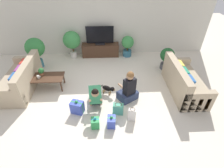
{
  "coord_description": "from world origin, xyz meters",
  "views": [
    {
      "loc": [
        0.12,
        -3.99,
        3.45
      ],
      "look_at": [
        0.3,
        -0.12,
        0.45
      ],
      "focal_mm": 28.0,
      "sensor_mm": 36.0,
      "label": 1
    }
  ],
  "objects": [
    {
      "name": "coffee_table",
      "position": [
        -1.66,
        0.38,
        0.36
      ],
      "size": [
        1.01,
        0.55,
        0.4
      ],
      "color": "#472D1E",
      "rests_on": "ground_plane"
    },
    {
      "name": "ground_plane",
      "position": [
        0.0,
        0.0,
        0.0
      ],
      "size": [
        16.0,
        16.0,
        0.0
      ],
      "primitive_type": "plane",
      "color": "beige"
    },
    {
      "name": "gift_bag_b",
      "position": [
        0.76,
        -1.05,
        0.18
      ],
      "size": [
        0.21,
        0.15,
        0.38
      ],
      "rotation": [
        0.0,
        0.0,
        -0.25
      ],
      "color": "white",
      "rests_on": "ground_plane"
    },
    {
      "name": "person_sitting",
      "position": [
        0.75,
        -0.26,
        0.36
      ],
      "size": [
        0.65,
        0.62,
        0.95
      ],
      "rotation": [
        0.0,
        0.0,
        3.7
      ],
      "color": "#283351",
      "rests_on": "ground_plane"
    },
    {
      "name": "wall_back",
      "position": [
        0.0,
        2.63,
        1.3
      ],
      "size": [
        8.4,
        0.06,
        2.6
      ],
      "color": "beige",
      "rests_on": "ground_plane"
    },
    {
      "name": "sofa_right",
      "position": [
        2.43,
        0.05,
        0.32
      ],
      "size": [
        0.83,
        1.82,
        0.87
      ],
      "rotation": [
        0.0,
        0.0,
        1.57
      ],
      "color": "tan",
      "rests_on": "ground_plane"
    },
    {
      "name": "tabletop_plant",
      "position": [
        -1.82,
        0.5,
        0.53
      ],
      "size": [
        0.17,
        0.17,
        0.22
      ],
      "color": "#A36042",
      "rests_on": "coffee_table"
    },
    {
      "name": "tv",
      "position": [
        -0.05,
        2.37,
        0.82
      ],
      "size": [
        1.04,
        0.2,
        0.71
      ],
      "color": "black",
      "rests_on": "tv_console"
    },
    {
      "name": "potted_plant_back_right",
      "position": [
        1.02,
        2.32,
        0.5
      ],
      "size": [
        0.48,
        0.48,
        0.83
      ],
      "color": "#336B84",
      "rests_on": "ground_plane"
    },
    {
      "name": "potted_plant_corner_right",
      "position": [
        2.28,
        1.31,
        0.46
      ],
      "size": [
        0.49,
        0.49,
        0.79
      ],
      "color": "#4C4C51",
      "rests_on": "ground_plane"
    },
    {
      "name": "potted_plant_back_left",
      "position": [
        -1.12,
        2.32,
        0.69
      ],
      "size": [
        0.66,
        0.66,
        1.05
      ],
      "color": "beige",
      "rests_on": "ground_plane"
    },
    {
      "name": "sofa_left",
      "position": [
        -2.43,
        0.38,
        0.32
      ],
      "size": [
        0.83,
        1.82,
        0.87
      ],
      "rotation": [
        0.0,
        0.0,
        -1.57
      ],
      "color": "tan",
      "rests_on": "ground_plane"
    },
    {
      "name": "mug",
      "position": [
        -1.87,
        0.33,
        0.45
      ],
      "size": [
        0.12,
        0.08,
        0.09
      ],
      "color": "silver",
      "rests_on": "coffee_table"
    },
    {
      "name": "person_kneeling",
      "position": [
        -0.17,
        -0.45,
        0.33
      ],
      "size": [
        0.37,
        0.79,
        0.77
      ],
      "rotation": [
        0.0,
        0.0,
        0.08
      ],
      "color": "#23232D",
      "rests_on": "ground_plane"
    },
    {
      "name": "gift_box_c",
      "position": [
        -0.64,
        -0.71,
        0.17
      ],
      "size": [
        0.38,
        0.32,
        0.41
      ],
      "rotation": [
        0.0,
        0.0,
        -0.33
      ],
      "color": "#3D51BC",
      "rests_on": "ground_plane"
    },
    {
      "name": "gift_bag_a",
      "position": [
        0.42,
        -0.81,
        0.16
      ],
      "size": [
        0.29,
        0.2,
        0.33
      ],
      "rotation": [
        0.0,
        0.0,
        -0.19
      ],
      "color": "#4CA384",
      "rests_on": "ground_plane"
    },
    {
      "name": "dog",
      "position": [
        0.19,
        -0.01,
        0.19
      ],
      "size": [
        0.43,
        0.29,
        0.29
      ],
      "rotation": [
        0.0,
        0.0,
        1.04
      ],
      "color": "black",
      "rests_on": "ground_plane"
    },
    {
      "name": "gift_box_a",
      "position": [
        -0.16,
        -1.22,
        0.13
      ],
      "size": [
        0.21,
        0.22,
        0.32
      ],
      "rotation": [
        0.0,
        0.0,
        0.05
      ],
      "color": "#2D934C",
      "rests_on": "ground_plane"
    },
    {
      "name": "gift_box_b",
      "position": [
        0.23,
        -1.21,
        0.14
      ],
      "size": [
        0.22,
        0.26,
        0.33
      ],
      "rotation": [
        0.0,
        0.0,
        -0.09
      ],
      "color": "#3D51BC",
      "rests_on": "ground_plane"
    },
    {
      "name": "potted_plant_corner_left",
      "position": [
        -2.28,
        1.64,
        0.72
      ],
      "size": [
        0.66,
        0.66,
        1.1
      ],
      "color": "#336B84",
      "rests_on": "ground_plane"
    },
    {
      "name": "tv_console",
      "position": [
        -0.05,
        2.37,
        0.25
      ],
      "size": [
        1.44,
        0.38,
        0.51
      ],
      "color": "#472D1E",
      "rests_on": "ground_plane"
    }
  ]
}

